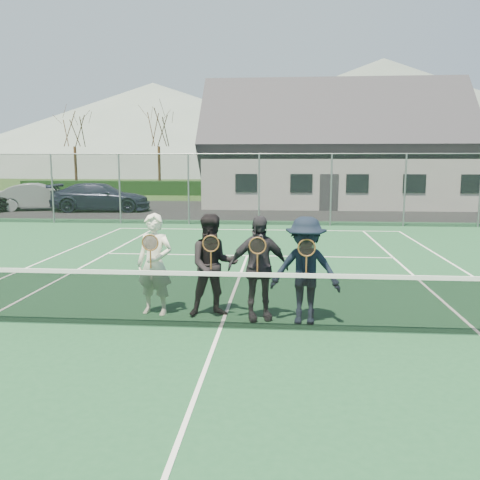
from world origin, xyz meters
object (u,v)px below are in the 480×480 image
(player_a, at_px, (155,264))
(player_d, at_px, (305,270))
(clubhouse, at_px, (333,139))
(player_c, at_px, (258,268))
(car_c, at_px, (101,197))
(player_b, at_px, (213,265))
(car_b, at_px, (39,197))
(tennis_net, at_px, (220,298))

(player_a, relative_size, player_d, 1.00)
(clubhouse, relative_size, player_c, 8.67)
(car_c, relative_size, player_b, 2.91)
(car_b, height_order, player_b, player_b)
(car_b, height_order, tennis_net, car_b)
(player_a, bearing_deg, player_d, -6.29)
(car_c, xyz_separation_m, player_a, (7.54, -18.07, 0.16))
(car_c, xyz_separation_m, tennis_net, (8.78, -18.78, -0.22))
(car_c, bearing_deg, clubhouse, -73.31)
(tennis_net, xyz_separation_m, player_c, (0.59, 0.57, 0.38))
(car_c, bearing_deg, player_b, -160.13)
(player_d, bearing_deg, player_c, 169.83)
(player_d, bearing_deg, player_b, 169.79)
(car_b, relative_size, player_c, 2.48)
(car_c, bearing_deg, car_b, 79.07)
(car_b, bearing_deg, car_c, -112.60)
(player_a, relative_size, player_b, 1.00)
(player_b, bearing_deg, player_d, -10.21)
(clubhouse, distance_m, player_d, 23.92)
(tennis_net, bearing_deg, player_a, 150.23)
(clubhouse, bearing_deg, player_a, -102.70)
(car_b, bearing_deg, clubhouse, -90.61)
(clubhouse, xyz_separation_m, player_c, (-3.41, -23.43, -3.07))
(player_c, relative_size, player_d, 1.00)
(tennis_net, height_order, clubhouse, clubhouse)
(tennis_net, xyz_separation_m, clubhouse, (4.00, 24.00, 3.45))
(car_b, relative_size, tennis_net, 0.38)
(tennis_net, xyz_separation_m, player_b, (-0.21, 0.71, 0.38))
(player_a, height_order, player_b, same)
(car_b, relative_size, car_c, 0.85)
(car_b, height_order, clubhouse, clubhouse)
(car_c, height_order, player_b, player_b)
(clubhouse, bearing_deg, player_b, -100.24)
(player_a, relative_size, player_c, 1.00)
(tennis_net, relative_size, player_b, 6.49)
(car_c, height_order, player_d, player_d)
(car_c, distance_m, clubhouse, 14.18)
(tennis_net, xyz_separation_m, player_d, (1.38, 0.42, 0.38))
(car_c, bearing_deg, tennis_net, -160.46)
(car_b, bearing_deg, player_a, -166.00)
(player_a, height_order, player_c, same)
(player_b, height_order, player_d, same)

